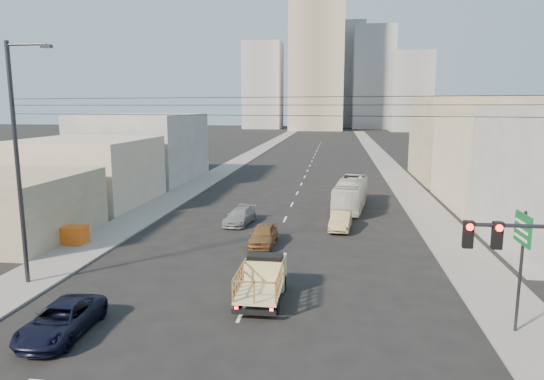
% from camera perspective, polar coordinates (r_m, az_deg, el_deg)
% --- Properties ---
extents(ground, '(420.00, 420.00, 0.00)m').
position_cam_1_polar(ground, '(20.23, -4.72, -16.49)').
color(ground, black).
rests_on(ground, ground).
extents(sidewalk_left, '(3.50, 180.00, 0.12)m').
position_cam_1_polar(sidewalk_left, '(89.54, -2.56, 4.11)').
color(sidewalk_left, gray).
rests_on(sidewalk_left, ground).
extents(sidewalk_right, '(3.50, 180.00, 0.12)m').
position_cam_1_polar(sidewalk_right, '(88.49, 12.63, 3.82)').
color(sidewalk_right, gray).
rests_on(sidewalk_right, ground).
extents(lane_dashes, '(0.15, 104.00, 0.01)m').
position_cam_1_polar(lane_dashes, '(71.37, 4.35, 2.59)').
color(lane_dashes, silver).
rests_on(lane_dashes, ground).
extents(flatbed_pickup, '(1.95, 4.41, 1.90)m').
position_cam_1_polar(flatbed_pickup, '(23.00, -1.13, -10.15)').
color(flatbed_pickup, '#C8BE86').
rests_on(flatbed_pickup, ground).
extents(navy_pickup, '(2.23, 4.57, 1.25)m').
position_cam_1_polar(navy_pickup, '(21.48, -23.54, -13.85)').
color(navy_pickup, black).
rests_on(navy_pickup, ground).
extents(city_bus, '(3.43, 9.75, 2.66)m').
position_cam_1_polar(city_bus, '(43.32, 9.25, -0.44)').
color(city_bus, silver).
rests_on(city_bus, ground).
extents(sedan_brown, '(1.66, 3.99, 1.35)m').
position_cam_1_polar(sedan_brown, '(31.73, -1.02, -5.30)').
color(sedan_brown, brown).
rests_on(sedan_brown, ground).
extents(sedan_tan, '(1.80, 4.17, 1.34)m').
position_cam_1_polar(sedan_tan, '(36.00, 8.08, -3.58)').
color(sedan_tan, tan).
rests_on(sedan_tan, ground).
extents(sedan_grey, '(2.21, 4.35, 1.21)m').
position_cam_1_polar(sedan_grey, '(37.36, -3.82, -3.11)').
color(sedan_grey, gray).
rests_on(sedan_grey, ground).
extents(traffic_signal, '(3.23, 0.35, 6.00)m').
position_cam_1_polar(traffic_signal, '(16.09, 28.69, -9.06)').
color(traffic_signal, '#2D2D33').
rests_on(traffic_signal, ground).
extents(green_sign, '(0.18, 1.60, 5.00)m').
position_cam_1_polar(green_sign, '(21.15, 27.34, -5.56)').
color(green_sign, '#2D2D33').
rests_on(green_sign, ground).
extents(streetlamp_left, '(2.36, 0.25, 12.00)m').
position_cam_1_polar(streetlamp_left, '(26.70, -27.63, 3.30)').
color(streetlamp_left, '#2D2D33').
rests_on(streetlamp_left, ground).
extents(overhead_wires, '(23.01, 5.02, 0.72)m').
position_cam_1_polar(overhead_wires, '(19.60, -4.15, 9.84)').
color(overhead_wires, black).
rests_on(overhead_wires, ground).
extents(crate_stack, '(1.80, 1.20, 1.14)m').
position_cam_1_polar(crate_stack, '(34.26, -22.46, -4.89)').
color(crate_stack, '#DD5B14').
rests_on(crate_stack, sidewalk_left).
extents(bldg_right_mid, '(11.00, 14.00, 8.00)m').
position_cam_1_polar(bldg_right_mid, '(48.52, 26.25, 2.95)').
color(bldg_right_mid, '#B1A58E').
rests_on(bldg_right_mid, ground).
extents(bldg_right_far, '(12.00, 16.00, 10.00)m').
position_cam_1_polar(bldg_right_far, '(63.87, 22.22, 5.55)').
color(bldg_right_far, gray).
rests_on(bldg_right_far, ground).
extents(bldg_left_near, '(9.00, 10.00, 4.40)m').
position_cam_1_polar(bldg_left_near, '(37.55, -28.40, -1.73)').
color(bldg_left_near, gray).
rests_on(bldg_left_near, ground).
extents(bldg_left_mid, '(11.00, 12.00, 6.00)m').
position_cam_1_polar(bldg_left_mid, '(47.97, -21.10, 2.04)').
color(bldg_left_mid, '#B1A58E').
rests_on(bldg_left_mid, ground).
extents(bldg_left_far, '(12.00, 16.00, 8.00)m').
position_cam_1_polar(bldg_left_far, '(61.56, -14.90, 4.88)').
color(bldg_left_far, gray).
rests_on(bldg_left_far, ground).
extents(high_rise_tower, '(20.00, 20.00, 60.00)m').
position_cam_1_polar(high_rise_tower, '(189.04, 5.34, 16.18)').
color(high_rise_tower, gray).
rests_on(high_rise_tower, ground).
extents(midrise_ne, '(16.00, 16.00, 40.00)m').
position_cam_1_polar(midrise_ne, '(203.48, 11.83, 12.73)').
color(midrise_ne, '#92959A').
rests_on(midrise_ne, ground).
extents(midrise_nw, '(15.00, 15.00, 34.00)m').
position_cam_1_polar(midrise_nw, '(200.12, -1.05, 12.13)').
color(midrise_nw, '#92959A').
rests_on(midrise_nw, ground).
extents(midrise_back, '(18.00, 18.00, 44.00)m').
position_cam_1_polar(midrise_back, '(218.10, 8.33, 13.15)').
color(midrise_back, gray).
rests_on(midrise_back, ground).
extents(midrise_east, '(14.00, 14.00, 28.00)m').
position_cam_1_polar(midrise_east, '(184.61, 16.00, 11.02)').
color(midrise_east, '#92959A').
rests_on(midrise_east, ground).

